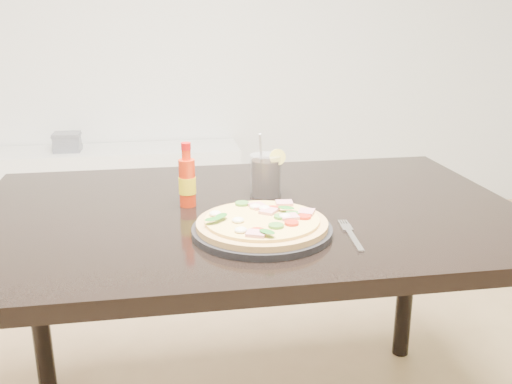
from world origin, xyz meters
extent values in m
plane|color=white|center=(0.00, 2.25, 1.30)|extent=(4.00, 0.00, 4.00)
cube|color=black|center=(-0.32, 0.21, 0.73)|extent=(1.40, 0.90, 0.04)
cylinder|color=black|center=(-0.96, 0.60, 0.35)|extent=(0.06, 0.06, 0.71)
cylinder|color=black|center=(0.32, 0.60, 0.35)|extent=(0.06, 0.06, 0.71)
cylinder|color=black|center=(-0.32, 0.02, 0.76)|extent=(0.32, 0.32, 0.02)
cylinder|color=tan|center=(-0.32, 0.02, 0.77)|extent=(0.30, 0.30, 0.01)
cylinder|color=#FFEE6E|center=(-0.32, 0.02, 0.78)|extent=(0.26, 0.26, 0.01)
cube|color=#D68689|center=(-0.29, 0.06, 0.79)|extent=(0.05, 0.05, 0.01)
cube|color=#D68689|center=(-0.25, 0.01, 0.79)|extent=(0.04, 0.04, 0.01)
cube|color=#D68689|center=(-0.24, 0.11, 0.79)|extent=(0.04, 0.04, 0.01)
cube|color=#D68689|center=(-0.21, 0.04, 0.79)|extent=(0.05, 0.05, 0.01)
cube|color=#D68689|center=(-0.31, 0.10, 0.79)|extent=(0.05, 0.05, 0.01)
cube|color=#D68689|center=(-0.35, -0.07, 0.79)|extent=(0.05, 0.05, 0.01)
cylinder|color=red|center=(-0.34, -0.06, 0.79)|extent=(0.03, 0.03, 0.01)
cylinder|color=red|center=(-0.28, 0.08, 0.79)|extent=(0.03, 0.03, 0.01)
cylinder|color=red|center=(-0.22, 0.01, 0.79)|extent=(0.03, 0.03, 0.01)
cylinder|color=red|center=(-0.26, -0.03, 0.79)|extent=(0.03, 0.03, 0.01)
cylinder|color=#3F7B29|center=(-0.24, 0.03, 0.79)|extent=(0.03, 0.03, 0.01)
cylinder|color=#3F7B29|center=(-0.35, 0.13, 0.79)|extent=(0.03, 0.03, 0.01)
cylinder|color=#3F7B29|center=(-0.27, 0.02, 0.79)|extent=(0.03, 0.03, 0.01)
cylinder|color=#3F7B29|center=(-0.29, -0.04, 0.79)|extent=(0.03, 0.03, 0.01)
ellipsoid|color=#ECE8CC|center=(-0.37, -0.05, 0.79)|extent=(0.03, 0.03, 0.01)
ellipsoid|color=#ECE8CC|center=(-0.26, 0.02, 0.79)|extent=(0.03, 0.03, 0.01)
ellipsoid|color=#ECE8CC|center=(-0.30, 0.08, 0.79)|extent=(0.03, 0.03, 0.01)
ellipsoid|color=#ECE8CC|center=(-0.37, 0.01, 0.79)|extent=(0.03, 0.03, 0.01)
ellipsoid|color=#ECE8CC|center=(-0.32, 0.10, 0.79)|extent=(0.03, 0.03, 0.01)
ellipsoid|color=#ECE8CC|center=(-0.42, 0.06, 0.79)|extent=(0.03, 0.03, 0.01)
ellipsoid|color=#1E6919|center=(-0.41, 0.03, 0.80)|extent=(0.04, 0.05, 0.00)
ellipsoid|color=#1E6919|center=(-0.25, 0.06, 0.80)|extent=(0.05, 0.04, 0.00)
ellipsoid|color=#1E6919|center=(-0.43, 0.01, 0.80)|extent=(0.05, 0.03, 0.00)
ellipsoid|color=#1E6919|center=(-0.32, -0.08, 0.80)|extent=(0.04, 0.05, 0.00)
cylinder|color=red|center=(-0.47, 0.25, 0.81)|extent=(0.05, 0.05, 0.12)
cylinder|color=yellow|center=(-0.47, 0.25, 0.81)|extent=(0.04, 0.04, 0.04)
cylinder|color=red|center=(-0.47, 0.25, 0.89)|extent=(0.02, 0.02, 0.03)
cylinder|color=red|center=(-0.47, 0.25, 0.91)|extent=(0.02, 0.02, 0.02)
cylinder|color=black|center=(-0.25, 0.31, 0.80)|extent=(0.08, 0.08, 0.10)
cylinder|color=silver|center=(-0.25, 0.31, 0.81)|extent=(0.09, 0.09, 0.11)
cylinder|color=#F2E059|center=(-0.23, 0.29, 0.86)|extent=(0.04, 0.01, 0.04)
cylinder|color=#B2B2B7|center=(-0.26, 0.32, 0.84)|extent=(0.03, 0.06, 0.17)
cube|color=silver|center=(-0.12, -0.06, 0.75)|extent=(0.02, 0.12, 0.00)
cube|color=silver|center=(-0.12, 0.02, 0.75)|extent=(0.03, 0.04, 0.00)
cube|color=silver|center=(-0.12, 0.05, 0.75)|extent=(0.01, 0.03, 0.00)
cube|color=silver|center=(-0.12, 0.05, 0.75)|extent=(0.01, 0.03, 0.00)
cube|color=silver|center=(-0.11, 0.05, 0.75)|extent=(0.01, 0.03, 0.00)
cube|color=silver|center=(-0.10, 0.05, 0.75)|extent=(0.01, 0.03, 0.00)
cube|color=white|center=(-0.80, 2.07, 0.25)|extent=(1.40, 0.34, 0.50)
cube|color=slate|center=(-1.05, 2.05, 0.51)|extent=(0.14, 0.12, 0.01)
cube|color=slate|center=(-1.05, 2.05, 0.52)|extent=(0.14, 0.12, 0.01)
cube|color=slate|center=(-1.05, 2.05, 0.53)|extent=(0.14, 0.12, 0.01)
cube|color=slate|center=(-1.05, 2.05, 0.54)|extent=(0.14, 0.12, 0.01)
cube|color=slate|center=(-1.05, 2.05, 0.55)|extent=(0.14, 0.12, 0.01)
cube|color=slate|center=(-1.05, 2.05, 0.56)|extent=(0.14, 0.12, 0.01)
cube|color=slate|center=(-1.05, 2.05, 0.57)|extent=(0.14, 0.12, 0.01)
cube|color=slate|center=(-1.05, 2.05, 0.58)|extent=(0.14, 0.12, 0.01)
cube|color=slate|center=(-1.05, 2.05, 0.59)|extent=(0.14, 0.12, 0.01)
cube|color=slate|center=(-1.05, 2.05, 0.60)|extent=(0.14, 0.12, 0.01)
camera|label=1|loc=(-0.53, -1.17, 1.23)|focal=40.00mm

